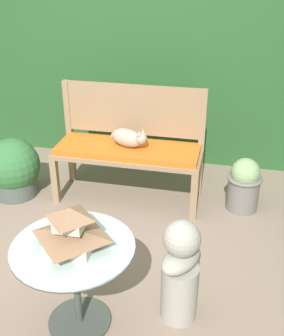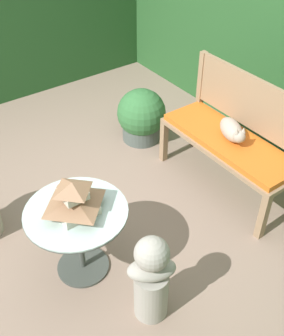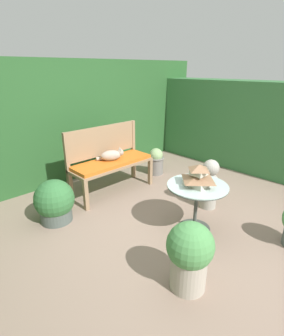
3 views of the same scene
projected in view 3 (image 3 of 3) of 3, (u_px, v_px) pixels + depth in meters
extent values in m
plane|color=gray|center=(160.00, 226.00, 3.38)|extent=(30.00, 30.00, 0.00)
cube|color=#285628|center=(55.00, 119.00, 4.78)|extent=(6.40, 1.01, 2.06)
cube|color=#38703D|center=(250.00, 126.00, 5.09)|extent=(0.70, 3.73, 1.69)
cube|color=#937556|center=(86.00, 196.00, 3.69)|extent=(0.06, 0.06, 0.45)
cube|color=#937556|center=(150.00, 172.00, 4.53)|extent=(0.06, 0.06, 0.45)
cube|color=#937556|center=(70.00, 186.00, 3.98)|extent=(0.06, 0.06, 0.45)
cube|color=#937556|center=(134.00, 166.00, 4.81)|extent=(0.06, 0.06, 0.45)
cube|color=#937556|center=(112.00, 165.00, 4.16)|extent=(1.35, 0.49, 0.04)
cube|color=orange|center=(112.00, 162.00, 4.15)|extent=(1.30, 0.45, 0.05)
cube|color=#937556|center=(68.00, 168.00, 3.87)|extent=(0.06, 0.06, 1.06)
cube|color=#937556|center=(133.00, 150.00, 4.71)|extent=(0.06, 0.06, 1.06)
cube|color=#937556|center=(103.00, 141.00, 4.19)|extent=(1.30, 0.04, 0.48)
ellipsoid|color=#A89989|center=(111.00, 155.00, 4.11)|extent=(0.36, 0.27, 0.16)
sphere|color=#A89989|center=(120.00, 152.00, 4.16)|extent=(0.11, 0.11, 0.11)
cone|color=#A89989|center=(120.00, 148.00, 4.16)|extent=(0.04, 0.04, 0.05)
cone|color=#A89989|center=(121.00, 149.00, 4.11)|extent=(0.04, 0.04, 0.05)
cylinder|color=#A89989|center=(102.00, 158.00, 4.15)|extent=(0.19, 0.12, 0.06)
cylinder|color=#424742|center=(194.00, 228.00, 3.33)|extent=(0.40, 0.40, 0.02)
cylinder|color=#424742|center=(196.00, 208.00, 3.22)|extent=(0.04, 0.04, 0.60)
cylinder|color=silver|center=(198.00, 185.00, 3.11)|extent=(0.73, 0.73, 0.01)
torus|color=#424742|center=(198.00, 186.00, 3.12)|extent=(0.73, 0.73, 0.02)
cube|color=beige|center=(198.00, 182.00, 3.10)|extent=(0.26, 0.26, 0.07)
pyramid|color=#936B4C|center=(198.00, 177.00, 3.07)|extent=(0.35, 0.35, 0.06)
cube|color=beige|center=(199.00, 172.00, 3.05)|extent=(0.16, 0.16, 0.06)
pyramid|color=#936B4C|center=(199.00, 167.00, 3.03)|extent=(0.22, 0.22, 0.07)
cylinder|color=#A39E93|center=(208.00, 194.00, 3.79)|extent=(0.24, 0.24, 0.40)
ellipsoid|color=#A39E93|center=(210.00, 178.00, 3.69)|extent=(0.31, 0.37, 0.13)
sphere|color=#A39E93|center=(211.00, 168.00, 3.64)|extent=(0.23, 0.23, 0.23)
cylinder|color=#4C5651|center=(56.00, 213.00, 3.47)|extent=(0.41, 0.41, 0.23)
torus|color=#4C5651|center=(55.00, 206.00, 3.43)|extent=(0.45, 0.45, 0.03)
sphere|color=#336B38|center=(54.00, 199.00, 3.40)|extent=(0.52, 0.52, 0.52)
cylinder|color=slate|center=(156.00, 165.00, 5.00)|extent=(0.29, 0.29, 0.33)
torus|color=slate|center=(156.00, 158.00, 4.94)|extent=(0.32, 0.32, 0.03)
sphere|color=#89A870|center=(156.00, 155.00, 4.92)|extent=(0.26, 0.26, 0.26)
cylinder|color=#ADA393|center=(188.00, 269.00, 2.39)|extent=(0.33, 0.33, 0.38)
torus|color=#ADA393|center=(190.00, 253.00, 2.33)|extent=(0.37, 0.37, 0.03)
sphere|color=#4C8E4C|center=(190.00, 245.00, 2.30)|extent=(0.43, 0.43, 0.43)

